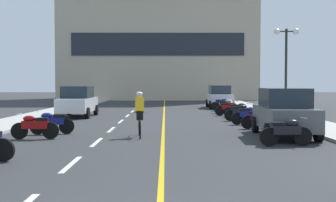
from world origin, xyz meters
TOP-DOWN VIEW (x-y plane):
  - ground_plane at (0.00, 21.00)m, footprint 140.00×140.00m
  - curb_left at (-7.20, 24.00)m, footprint 2.40×72.00m
  - curb_right at (7.20, 24.00)m, footprint 2.40×72.00m
  - lane_dash_1 at (-2.00, 6.00)m, footprint 0.14×2.20m
  - lane_dash_2 at (-2.00, 10.00)m, footprint 0.14×2.20m
  - lane_dash_3 at (-2.00, 14.00)m, footprint 0.14×2.20m
  - lane_dash_4 at (-2.00, 18.00)m, footprint 0.14×2.20m
  - lane_dash_5 at (-2.00, 22.00)m, footprint 0.14×2.20m
  - lane_dash_6 at (-2.00, 26.00)m, footprint 0.14×2.20m
  - lane_dash_7 at (-2.00, 30.00)m, footprint 0.14×2.20m
  - lane_dash_8 at (-2.00, 34.00)m, footprint 0.14×2.20m
  - lane_dash_9 at (-2.00, 38.00)m, footprint 0.14×2.20m
  - lane_dash_10 at (-2.00, 42.00)m, footprint 0.14×2.20m
  - lane_dash_11 at (-2.00, 46.00)m, footprint 0.14×2.20m
  - centre_line_yellow at (0.25, 24.00)m, footprint 0.12×66.00m
  - office_building at (-0.52, 49.69)m, footprint 23.48×9.49m
  - street_lamp_mid at (7.34, 20.47)m, footprint 1.46×0.36m
  - parked_car_near at (4.79, 11.49)m, footprint 2.07×4.27m
  - parked_car_mid at (-4.90, 21.18)m, footprint 1.97×4.22m
  - parked_car_far at (4.71, 30.28)m, footprint 1.93×4.20m
  - motorcycle_3 at (4.19, 9.05)m, footprint 1.70×0.60m
  - motorcycle_4 at (-4.35, 10.82)m, footprint 1.70×0.60m
  - motorcycle_5 at (-4.12, 12.32)m, footprint 1.68×0.64m
  - motorcycle_6 at (4.47, 14.44)m, footprint 1.64×0.79m
  - motorcycle_7 at (4.34, 16.31)m, footprint 1.67×0.68m
  - motorcycle_8 at (4.31, 18.40)m, footprint 1.67×0.69m
  - motorcycle_9 at (4.57, 20.28)m, footprint 1.65×0.76m
  - motorcycle_10 at (4.21, 22.09)m, footprint 1.63×0.81m
  - motorcycle_11 at (4.40, 23.87)m, footprint 1.70×0.60m
  - motorcycle_12 at (4.63, 26.05)m, footprint 1.70×0.60m
  - motorcycle_13 at (4.57, 27.53)m, footprint 1.69×0.61m
  - cyclist_rider at (-0.63, 11.45)m, footprint 0.43×1.77m

SIDE VIEW (x-z plane):
  - ground_plane at x=0.00m, z-range 0.00..0.00m
  - lane_dash_1 at x=-2.00m, z-range 0.00..0.01m
  - lane_dash_2 at x=-2.00m, z-range 0.00..0.01m
  - lane_dash_3 at x=-2.00m, z-range 0.00..0.01m
  - lane_dash_4 at x=-2.00m, z-range 0.00..0.01m
  - lane_dash_5 at x=-2.00m, z-range 0.00..0.01m
  - lane_dash_6 at x=-2.00m, z-range 0.00..0.01m
  - lane_dash_7 at x=-2.00m, z-range 0.00..0.01m
  - lane_dash_8 at x=-2.00m, z-range 0.00..0.01m
  - lane_dash_9 at x=-2.00m, z-range 0.00..0.01m
  - lane_dash_10 at x=-2.00m, z-range 0.00..0.01m
  - lane_dash_11 at x=-2.00m, z-range 0.00..0.01m
  - centre_line_yellow at x=0.25m, z-range 0.00..0.01m
  - curb_left at x=-7.20m, z-range 0.00..0.12m
  - curb_right at x=7.20m, z-range 0.00..0.12m
  - motorcycle_3 at x=4.19m, z-range 0.01..0.93m
  - motorcycle_4 at x=-4.35m, z-range 0.01..0.93m
  - motorcycle_5 at x=-4.12m, z-range 0.01..0.93m
  - motorcycle_6 at x=4.47m, z-range 0.01..0.93m
  - motorcycle_7 at x=4.34m, z-range 0.01..0.93m
  - motorcycle_8 at x=4.31m, z-range 0.01..0.93m
  - motorcycle_9 at x=4.57m, z-range 0.01..0.93m
  - motorcycle_10 at x=4.21m, z-range 0.01..0.93m
  - motorcycle_11 at x=4.40m, z-range 0.01..0.93m
  - motorcycle_12 at x=4.63m, z-range 0.01..0.93m
  - motorcycle_13 at x=4.57m, z-range 0.01..0.93m
  - cyclist_rider at x=-0.63m, z-range 0.03..1.74m
  - parked_car_near at x=4.79m, z-range 0.01..1.83m
  - parked_car_mid at x=-4.90m, z-range 0.01..1.83m
  - parked_car_far at x=4.71m, z-range 0.01..1.83m
  - street_lamp_mid at x=7.34m, z-range 1.30..6.36m
  - office_building at x=-0.52m, z-range 0.00..21.49m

